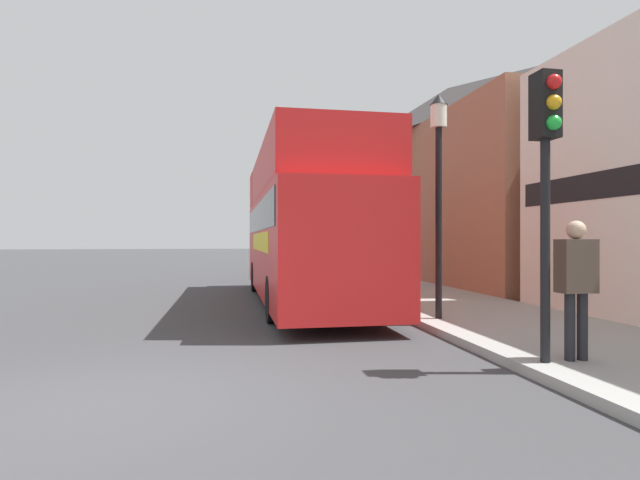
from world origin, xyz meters
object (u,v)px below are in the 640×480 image
Objects in this scene: traffic_signal at (546,150)px; lamp_post_nearest at (439,163)px; lamp_post_second at (351,182)px; tour_bus at (303,236)px; parked_car_ahead_of_bus at (288,264)px; pedestrian_nearest at (576,276)px.

lamp_post_nearest is at bearing 87.76° from traffic_signal.
lamp_post_second is at bearing 89.05° from traffic_signal.
tour_bus is 4.30m from lamp_post_second.
parked_car_ahead_of_bus is at bearing 95.21° from traffic_signal.
parked_car_ahead_of_bus is 2.29× the size of pedestrian_nearest.
lamp_post_nearest is 7.32m from lamp_post_second.
lamp_post_second reaches higher than traffic_signal.
pedestrian_nearest is 4.12m from lamp_post_nearest.
traffic_signal is at bearing -83.76° from parked_car_ahead_of_bus.
pedestrian_nearest is 0.35× the size of lamp_post_second.
parked_car_ahead_of_bus is 1.12× the size of traffic_signal.
tour_bus is at bearing -92.87° from parked_car_ahead_of_bus.
traffic_signal reaches higher than parked_car_ahead_of_bus.
lamp_post_nearest is (1.58, -12.15, 2.59)m from parked_car_ahead_of_bus.
lamp_post_second is at bearing 55.78° from tour_bus.
pedestrian_nearest is 0.49× the size of traffic_signal.
tour_bus is at bearing 107.67° from pedestrian_nearest.
lamp_post_second is at bearing 89.70° from lamp_post_nearest.
lamp_post_nearest is at bearing -90.30° from lamp_post_second.
lamp_post_second is (2.17, 3.21, 1.88)m from tour_bus.
lamp_post_second reaches higher than lamp_post_nearest.
pedestrian_nearest is 11.16m from lamp_post_second.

